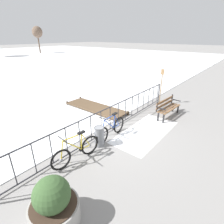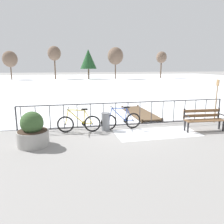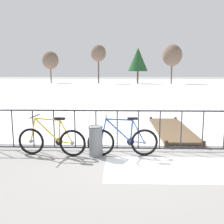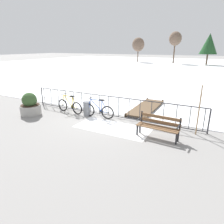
# 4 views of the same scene
# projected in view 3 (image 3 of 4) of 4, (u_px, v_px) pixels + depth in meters

# --- Properties ---
(ground_plane) EXTENTS (160.00, 160.00, 0.00)m
(ground_plane) POSITION_uv_depth(u_px,v_px,m) (138.00, 151.00, 6.48)
(ground_plane) COLOR gray
(frozen_pond) EXTENTS (80.00, 56.00, 0.03)m
(frozen_pond) POSITION_uv_depth(u_px,v_px,m) (124.00, 86.00, 34.49)
(frozen_pond) COLOR white
(frozen_pond) RESTS_ON ground
(snow_patch) EXTENTS (3.23, 1.45, 0.01)m
(snow_patch) POSITION_uv_depth(u_px,v_px,m) (182.00, 169.00, 5.27)
(snow_patch) COLOR white
(snow_patch) RESTS_ON ground
(railing_fence) EXTENTS (9.06, 0.06, 1.07)m
(railing_fence) POSITION_uv_depth(u_px,v_px,m) (138.00, 130.00, 6.39)
(railing_fence) COLOR #2D2D33
(railing_fence) RESTS_ON ground
(bicycle_near_railing) EXTENTS (1.71, 0.52, 0.97)m
(bicycle_near_railing) POSITION_uv_depth(u_px,v_px,m) (123.00, 141.00, 6.07)
(bicycle_near_railing) COLOR black
(bicycle_near_railing) RESTS_ON ground
(bicycle_second) EXTENTS (1.71, 0.52, 0.97)m
(bicycle_second) POSITION_uv_depth(u_px,v_px,m) (52.00, 141.00, 6.09)
(bicycle_second) COLOR black
(bicycle_second) RESTS_ON ground
(trash_bin) EXTENTS (0.35, 0.35, 0.73)m
(trash_bin) POSITION_uv_depth(u_px,v_px,m) (96.00, 141.00, 6.08)
(trash_bin) COLOR gray
(trash_bin) RESTS_ON ground
(wooden_dock) EXTENTS (1.10, 3.57, 0.20)m
(wooden_dock) POSITION_uv_depth(u_px,v_px,m) (172.00, 129.00, 8.43)
(wooden_dock) COLOR brown
(wooden_dock) RESTS_ON ground
(tree_far_west) EXTENTS (3.19, 3.19, 5.71)m
(tree_far_west) POSITION_uv_depth(u_px,v_px,m) (138.00, 60.00, 40.10)
(tree_far_west) COLOR brown
(tree_far_west) RESTS_ON ground
(tree_centre) EXTENTS (2.48, 2.48, 6.26)m
(tree_centre) POSITION_uv_depth(u_px,v_px,m) (98.00, 53.00, 41.02)
(tree_centre) COLOR brown
(tree_centre) RESTS_ON ground
(tree_east_mid) EXTENTS (3.06, 3.06, 6.15)m
(tree_east_mid) POSITION_uv_depth(u_px,v_px,m) (172.00, 55.00, 39.45)
(tree_east_mid) COLOR brown
(tree_east_mid) RESTS_ON ground
(tree_far_east) EXTENTS (2.70, 2.70, 5.28)m
(tree_far_east) POSITION_uv_depth(u_px,v_px,m) (50.00, 60.00, 41.84)
(tree_far_east) COLOR brown
(tree_far_east) RESTS_ON ground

